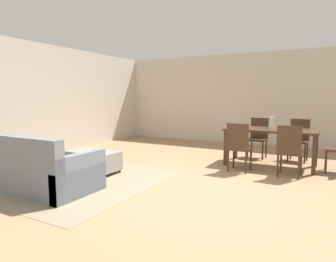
% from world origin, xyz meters
% --- Properties ---
extents(ground_plane, '(10.80, 10.80, 0.00)m').
position_xyz_m(ground_plane, '(0.00, 0.00, 0.00)').
color(ground_plane, '#9E7A56').
extents(wall_back, '(9.00, 0.12, 2.70)m').
position_xyz_m(wall_back, '(0.00, 5.00, 1.35)').
color(wall_back, beige).
rests_on(wall_back, ground_plane).
extents(wall_left, '(0.12, 11.00, 2.70)m').
position_xyz_m(wall_left, '(-4.50, 0.50, 1.35)').
color(wall_left, beige).
rests_on(wall_left, ground_plane).
extents(area_rug, '(3.00, 2.80, 0.01)m').
position_xyz_m(area_rug, '(-2.14, -0.40, 0.00)').
color(area_rug, gray).
rests_on(area_rug, ground_plane).
extents(couch, '(1.92, 0.94, 0.86)m').
position_xyz_m(couch, '(-2.19, -1.02, 0.29)').
color(couch, slate).
rests_on(couch, ground_plane).
extents(ottoman_table, '(0.96, 0.53, 0.40)m').
position_xyz_m(ottoman_table, '(-2.09, 0.16, 0.23)').
color(ottoman_table, gray).
rests_on(ottoman_table, ground_plane).
extents(dining_table, '(1.76, 0.86, 0.76)m').
position_xyz_m(dining_table, '(0.71, 2.30, 0.67)').
color(dining_table, '#422B1C').
rests_on(dining_table, ground_plane).
extents(dining_chair_near_left, '(0.41, 0.41, 0.92)m').
position_xyz_m(dining_chair_near_left, '(0.27, 1.51, 0.52)').
color(dining_chair_near_left, '#422B1C').
rests_on(dining_chair_near_left, ground_plane).
extents(dining_chair_near_right, '(0.41, 0.41, 0.92)m').
position_xyz_m(dining_chair_near_right, '(1.16, 1.53, 0.52)').
color(dining_chair_near_right, '#422B1C').
rests_on(dining_chair_near_right, ground_plane).
extents(dining_chair_far_left, '(0.42, 0.42, 0.92)m').
position_xyz_m(dining_chair_far_left, '(0.31, 3.06, 0.52)').
color(dining_chair_far_left, '#422B1C').
rests_on(dining_chair_far_left, ground_plane).
extents(dining_chair_far_right, '(0.43, 0.43, 0.92)m').
position_xyz_m(dining_chair_far_right, '(1.17, 3.13, 0.52)').
color(dining_chair_far_right, '#422B1C').
rests_on(dining_chair_far_right, ground_plane).
extents(vase_centerpiece, '(0.10, 0.10, 0.25)m').
position_xyz_m(vase_centerpiece, '(0.72, 2.34, 0.89)').
color(vase_centerpiece, silver).
rests_on(vase_centerpiece, dining_table).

